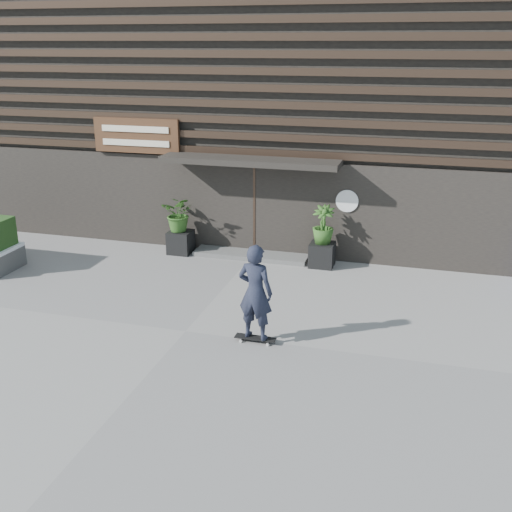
% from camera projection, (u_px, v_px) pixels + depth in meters
% --- Properties ---
extents(ground, '(80.00, 80.00, 0.00)m').
position_uv_depth(ground, '(186.00, 331.00, 12.07)').
color(ground, gray).
rests_on(ground, ground).
extents(entrance_step, '(3.00, 0.80, 0.12)m').
position_uv_depth(entrance_step, '(251.00, 254.00, 16.24)').
color(entrance_step, '#52524F').
rests_on(entrance_step, ground).
extents(planter_pot_left, '(0.60, 0.60, 0.60)m').
position_uv_depth(planter_pot_left, '(181.00, 242.00, 16.46)').
color(planter_pot_left, black).
rests_on(planter_pot_left, ground).
extents(bamboo_left, '(0.86, 0.75, 0.96)m').
position_uv_depth(bamboo_left, '(179.00, 214.00, 16.21)').
color(bamboo_left, '#2D591E').
rests_on(bamboo_left, planter_pot_left).
extents(planter_pot_right, '(0.60, 0.60, 0.60)m').
position_uv_depth(planter_pot_right, '(322.00, 255.00, 15.49)').
color(planter_pot_right, black).
rests_on(planter_pot_right, ground).
extents(bamboo_right, '(0.54, 0.54, 0.96)m').
position_uv_depth(bamboo_right, '(323.00, 225.00, 15.23)').
color(bamboo_right, '#2D591E').
rests_on(bamboo_right, planter_pot_right).
extents(building, '(18.00, 11.00, 8.00)m').
position_uv_depth(building, '(298.00, 86.00, 19.82)').
color(building, black).
rests_on(building, ground).
extents(skateboarder, '(0.78, 0.53, 1.92)m').
position_uv_depth(skateboarder, '(255.00, 292.00, 11.32)').
color(skateboarder, black).
rests_on(skateboarder, ground).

